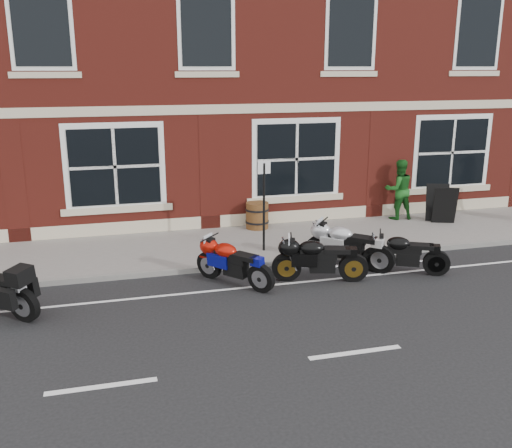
# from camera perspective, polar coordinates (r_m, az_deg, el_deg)

# --- Properties ---
(ground) EXTENTS (80.00, 80.00, 0.00)m
(ground) POSITION_cam_1_polar(r_m,az_deg,el_deg) (12.18, 4.02, -6.24)
(ground) COLOR black
(ground) RESTS_ON ground
(sidewalk) EXTENTS (30.00, 3.00, 0.12)m
(sidewalk) POSITION_cam_1_polar(r_m,az_deg,el_deg) (14.86, 0.31, -1.90)
(sidewalk) COLOR slate
(sidewalk) RESTS_ON ground
(kerb) EXTENTS (30.00, 0.16, 0.12)m
(kerb) POSITION_cam_1_polar(r_m,az_deg,el_deg) (13.42, 2.07, -3.84)
(kerb) COLOR slate
(kerb) RESTS_ON ground
(pub_building) EXTENTS (24.00, 12.00, 12.00)m
(pub_building) POSITION_cam_1_polar(r_m,az_deg,el_deg) (21.57, -5.20, 19.41)
(pub_building) COLOR maroon
(pub_building) RESTS_ON ground
(moto_sport_red) EXTENTS (1.37, 1.64, 0.91)m
(moto_sport_red) POSITION_cam_1_polar(r_m,az_deg,el_deg) (12.10, -2.25, -3.72)
(moto_sport_red) COLOR black
(moto_sport_red) RESTS_ON ground
(moto_sport_black) EXTENTS (2.03, 0.71, 0.93)m
(moto_sport_black) POSITION_cam_1_polar(r_m,az_deg,el_deg) (12.35, 6.23, -3.33)
(moto_sport_black) COLOR black
(moto_sport_black) RESTS_ON ground
(moto_sport_silver) EXTENTS (1.63, 1.61, 0.97)m
(moto_sport_silver) POSITION_cam_1_polar(r_m,az_deg,el_deg) (13.29, 9.18, -1.98)
(moto_sport_silver) COLOR black
(moto_sport_silver) RESTS_ON ground
(moto_naked_black) EXTENTS (1.78, 0.96, 0.87)m
(moto_naked_black) POSITION_cam_1_polar(r_m,az_deg,el_deg) (13.17, 14.59, -2.73)
(moto_naked_black) COLOR black
(moto_naked_black) RESTS_ON ground
(pedestrian_right) EXTENTS (0.89, 0.71, 1.77)m
(pedestrian_right) POSITION_cam_1_polar(r_m,az_deg,el_deg) (17.31, 14.08, 3.37)
(pedestrian_right) COLOR #18551A
(pedestrian_right) RESTS_ON sidewalk
(a_board_sign) EXTENTS (0.77, 0.63, 1.09)m
(a_board_sign) POSITION_cam_1_polar(r_m,az_deg,el_deg) (17.32, 18.03, 1.93)
(a_board_sign) COLOR black
(a_board_sign) RESTS_ON sidewalk
(barrel_planter) EXTENTS (0.66, 0.66, 0.73)m
(barrel_planter) POSITION_cam_1_polar(r_m,az_deg,el_deg) (15.91, 0.12, 0.87)
(barrel_planter) COLOR #542D16
(barrel_planter) RESTS_ON sidewalk
(parking_sign) EXTENTS (0.32, 0.06, 2.23)m
(parking_sign) POSITION_cam_1_polar(r_m,az_deg,el_deg) (13.74, 0.80, 2.48)
(parking_sign) COLOR black
(parking_sign) RESTS_ON sidewalk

